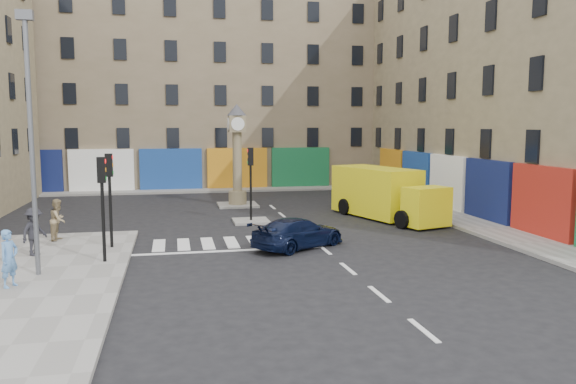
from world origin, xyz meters
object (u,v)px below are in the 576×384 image
object	(u,v)px
traffic_light_left_near	(102,192)
clock_pillar	(237,148)
traffic_light_island	(251,172)
traffic_light_left_far	(110,185)
pedestrian_tan	(58,220)
pedestrian_blue	(9,258)
pedestrian_dark	(34,232)
lamp_post	(31,130)
navy_sedan	(298,233)
yellow_van	(384,194)

from	to	relation	value
traffic_light_left_near	clock_pillar	bearing A→B (deg)	65.45
traffic_light_island	clock_pillar	distance (m)	6.07
traffic_light_left_far	pedestrian_tan	distance (m)	3.39
pedestrian_blue	pedestrian_dark	xyz separation A→B (m)	(-0.25, 4.21, 0.03)
lamp_post	navy_sedan	bearing A→B (deg)	17.04
traffic_light_left_far	pedestrian_blue	size ratio (longest dim) A/B	2.14
navy_sedan	yellow_van	xyz separation A→B (m)	(6.06, 6.13, 0.71)
traffic_light_island	pedestrian_tan	size ratio (longest dim) A/B	2.13
lamp_post	traffic_light_left_near	bearing A→B (deg)	36.38
lamp_post	pedestrian_dark	size ratio (longest dim) A/B	4.65
traffic_light_left_near	pedestrian_dark	world-z (taller)	traffic_light_left_near
traffic_light_island	pedestrian_tan	world-z (taller)	traffic_light_island
pedestrian_tan	lamp_post	bearing A→B (deg)	-164.46
pedestrian_blue	clock_pillar	bearing A→B (deg)	1.52
pedestrian_blue	pedestrian_tan	distance (m)	7.00
lamp_post	yellow_van	xyz separation A→B (m)	(15.31, 8.96, -3.47)
pedestrian_tan	pedestrian_dark	world-z (taller)	pedestrian_dark
traffic_light_left_far	clock_pillar	world-z (taller)	clock_pillar
clock_pillar	traffic_light_island	bearing A→B (deg)	-90.00
pedestrian_dark	navy_sedan	bearing A→B (deg)	-60.72
traffic_light_island	lamp_post	bearing A→B (deg)	-131.71
navy_sedan	yellow_van	distance (m)	8.65
pedestrian_dark	clock_pillar	bearing A→B (deg)	-6.36
traffic_light_left_far	navy_sedan	bearing A→B (deg)	-7.49
navy_sedan	traffic_light_left_near	bearing A→B (deg)	68.52
pedestrian_blue	pedestrian_dark	size ratio (longest dim) A/B	0.97
traffic_light_island	clock_pillar	bearing A→B (deg)	90.00
traffic_light_island	pedestrian_dark	bearing A→B (deg)	-144.79
navy_sedan	yellow_van	bearing A→B (deg)	-77.20
traffic_light_left_far	traffic_light_island	xyz separation A→B (m)	(6.30, 5.40, -0.03)
traffic_light_left_near	pedestrian_blue	size ratio (longest dim) A/B	2.14
clock_pillar	pedestrian_blue	xyz separation A→B (m)	(-8.69, -16.52, -2.53)
traffic_light_left_near	pedestrian_blue	bearing A→B (deg)	-131.28
lamp_post	pedestrian_tan	world-z (taller)	lamp_post
lamp_post	pedestrian_dark	world-z (taller)	lamp_post
traffic_light_left_far	pedestrian_blue	distance (m)	5.87
yellow_van	traffic_light_left_far	bearing A→B (deg)	-175.82
lamp_post	pedestrian_dark	distance (m)	4.79
traffic_light_left_far	pedestrian_dark	size ratio (longest dim) A/B	2.07
pedestrian_dark	pedestrian_blue	bearing A→B (deg)	-147.01
traffic_light_left_far	pedestrian_dark	xyz separation A→B (m)	(-2.63, -0.91, -1.58)
lamp_post	pedestrian_blue	size ratio (longest dim) A/B	4.79
traffic_light_island	pedestrian_blue	bearing A→B (deg)	-129.55
pedestrian_blue	traffic_light_island	bearing A→B (deg)	-10.28
traffic_light_left_far	navy_sedan	size ratio (longest dim) A/B	0.88
lamp_post	pedestrian_dark	bearing A→B (deg)	104.25
traffic_light_island	pedestrian_dark	distance (m)	11.04
lamp_post	clock_pillar	bearing A→B (deg)	61.65
clock_pillar	pedestrian_blue	distance (m)	18.83
lamp_post	yellow_van	world-z (taller)	lamp_post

